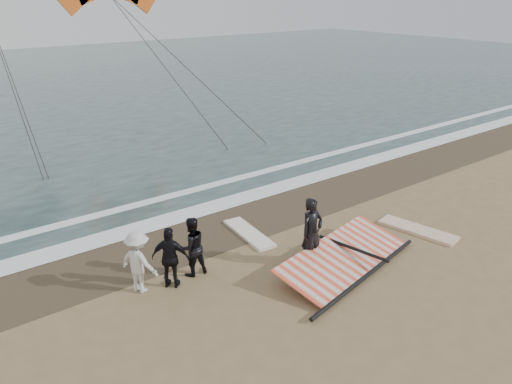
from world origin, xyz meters
The scene contains 10 objects.
ground centered at (0.00, 0.00, 0.00)m, with size 120.00×120.00×0.00m, color #8C704C.
sea centered at (0.00, 33.00, 0.01)m, with size 120.00×54.00×0.02m, color #233838.
wet_sand centered at (0.00, 4.50, 0.01)m, with size 120.00×2.80×0.01m, color #4C3D2B.
foam_near centered at (0.00, 5.90, 0.03)m, with size 120.00×0.90×0.01m, color white.
foam_far centered at (0.00, 7.60, 0.03)m, with size 120.00×0.45×0.01m, color white.
man_main centered at (-0.69, 1.20, 0.94)m, with size 0.68×0.45×1.87m, color black.
board_white centered at (3.21, 0.63, 0.05)m, with size 0.66×2.35×0.09m, color white.
board_cream centered at (-1.00, 3.55, 0.05)m, with size 0.58×2.19×0.09m, color white.
trio_cluster centered at (-4.23, 2.65, 0.79)m, with size 2.29×1.35×1.60m.
sail_rig centered at (-0.16, 0.68, 0.20)m, with size 4.78×2.53×0.52m.
Camera 1 is at (-8.91, -7.18, 6.84)m, focal length 35.00 mm.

